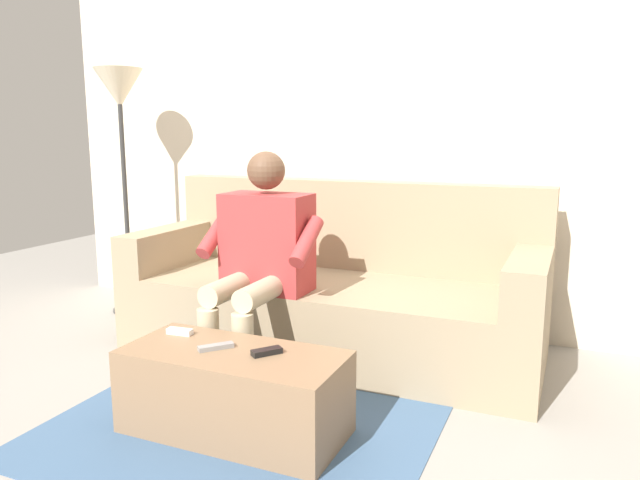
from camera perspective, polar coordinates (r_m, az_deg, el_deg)
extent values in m
plane|color=gray|center=(2.80, -4.67, -15.02)|extent=(8.00, 8.00, 0.00)
cube|color=beige|center=(3.72, 4.66, 11.93)|extent=(4.41, 0.06, 2.60)
cube|color=#9E896B|center=(3.23, 0.34, -7.63)|extent=(1.87, 0.69, 0.40)
cube|color=#9E896B|center=(3.54, 3.05, -1.72)|extent=(2.23, 0.16, 0.91)
cube|color=#9E896B|center=(2.96, 19.04, -7.55)|extent=(0.18, 0.69, 0.63)
cube|color=#9E896B|center=(3.70, -14.42, -3.77)|extent=(0.18, 0.69, 0.63)
cube|color=#8C6B4C|center=(2.48, -8.18, -14.15)|extent=(0.89, 0.41, 0.34)
cube|color=#B23838|center=(3.01, -5.04, -0.23)|extent=(0.43, 0.24, 0.49)
sphere|color=brown|center=(2.96, -5.15, 6.61)|extent=(0.19, 0.19, 0.19)
cylinder|color=#C6B793|center=(2.83, -5.35, -4.84)|extent=(0.11, 0.41, 0.11)
cylinder|color=#C6B793|center=(2.92, -8.45, -4.44)|extent=(0.11, 0.41, 0.11)
cylinder|color=#C6B793|center=(2.75, -7.34, -11.00)|extent=(0.10, 0.10, 0.40)
cylinder|color=#C6B793|center=(2.84, -10.51, -10.38)|extent=(0.10, 0.10, 0.40)
cylinder|color=#B23838|center=(2.82, -1.28, -0.14)|extent=(0.08, 0.27, 0.22)
cylinder|color=#B23838|center=(3.06, -9.96, 0.55)|extent=(0.08, 0.27, 0.22)
cube|color=black|center=(2.37, -5.09, -10.55)|extent=(0.11, 0.12, 0.02)
cube|color=white|center=(2.65, -13.21, -8.48)|extent=(0.11, 0.05, 0.02)
cube|color=gray|center=(2.45, -9.89, -9.99)|extent=(0.12, 0.13, 0.02)
cube|color=#426084|center=(2.64, -6.80, -16.59)|extent=(1.53, 1.41, 0.01)
cylinder|color=#2D2D2D|center=(4.27, -17.48, -6.30)|extent=(0.24, 0.24, 0.02)
cylinder|color=#333333|center=(4.13, -18.01, 3.20)|extent=(0.03, 0.03, 1.44)
cone|color=beige|center=(4.11, -18.60, 13.56)|extent=(0.31, 0.31, 0.25)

